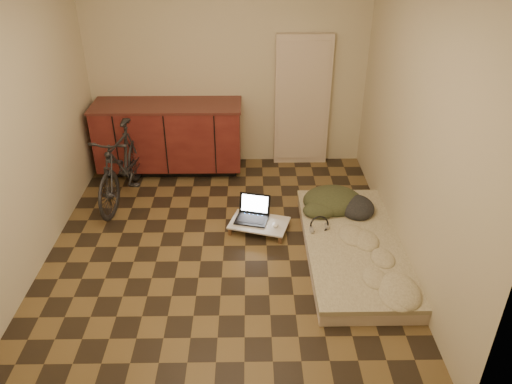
{
  "coord_description": "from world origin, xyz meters",
  "views": [
    {
      "loc": [
        0.27,
        -4.15,
        3.04
      ],
      "look_at": [
        0.33,
        0.15,
        0.55
      ],
      "focal_mm": 35.0,
      "sensor_mm": 36.0,
      "label": 1
    }
  ],
  "objects_px": {
    "laptop": "(253,214)",
    "futon": "(354,247)",
    "bicycle": "(122,160)",
    "lap_desk": "(259,223)"
  },
  "relations": [
    {
      "from": "futon",
      "to": "laptop",
      "type": "distance_m",
      "value": 1.13
    },
    {
      "from": "lap_desk",
      "to": "laptop",
      "type": "bearing_deg",
      "value": 143.69
    },
    {
      "from": "bicycle",
      "to": "futon",
      "type": "relative_size",
      "value": 0.76
    },
    {
      "from": "futon",
      "to": "lap_desk",
      "type": "xyz_separation_m",
      "value": [
        -0.93,
        0.44,
        0.0
      ]
    },
    {
      "from": "bicycle",
      "to": "laptop",
      "type": "height_order",
      "value": "bicycle"
    },
    {
      "from": "futon",
      "to": "lap_desk",
      "type": "distance_m",
      "value": 1.03
    },
    {
      "from": "bicycle",
      "to": "lap_desk",
      "type": "xyz_separation_m",
      "value": [
        1.57,
        -0.72,
        -0.4
      ]
    },
    {
      "from": "laptop",
      "to": "futon",
      "type": "bearing_deg",
      "value": -13.85
    },
    {
      "from": "futon",
      "to": "lap_desk",
      "type": "bearing_deg",
      "value": 154.73
    },
    {
      "from": "futon",
      "to": "laptop",
      "type": "xyz_separation_m",
      "value": [
        -1.0,
        0.53,
        0.06
      ]
    }
  ]
}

